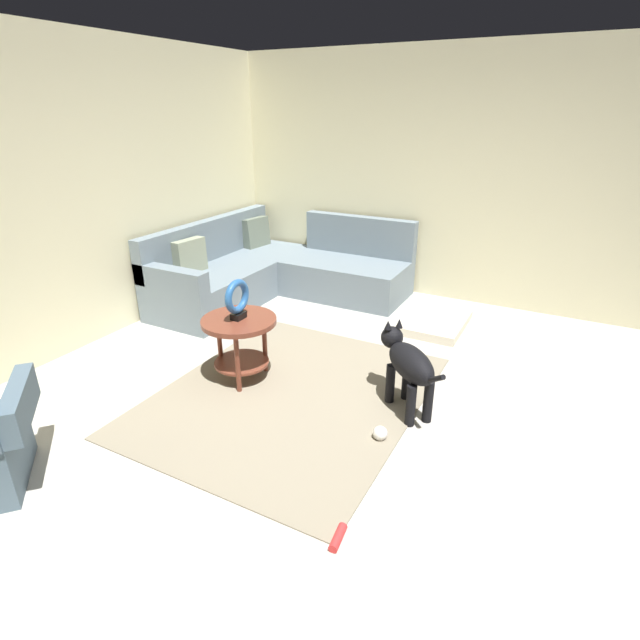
# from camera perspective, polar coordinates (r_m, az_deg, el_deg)

# --- Properties ---
(ground_plane) EXTENTS (6.00, 6.00, 0.10)m
(ground_plane) POSITION_cam_1_polar(r_m,az_deg,el_deg) (3.61, 5.21, -13.13)
(ground_plane) COLOR #B7B2A8
(wall_back) EXTENTS (6.00, 0.12, 2.70)m
(wall_back) POSITION_cam_1_polar(r_m,az_deg,el_deg) (4.89, -28.41, 11.94)
(wall_back) COLOR beige
(wall_back) RESTS_ON ground_plane
(wall_right) EXTENTS (0.12, 6.00, 2.70)m
(wall_right) POSITION_cam_1_polar(r_m,az_deg,el_deg) (5.79, 17.67, 14.97)
(wall_right) COLOR beige
(wall_right) RESTS_ON ground_plane
(area_rug) EXTENTS (2.30, 1.90, 0.01)m
(area_rug) POSITION_cam_1_polar(r_m,az_deg,el_deg) (3.95, -3.36, -8.54)
(area_rug) COLOR gray
(area_rug) RESTS_ON ground_plane
(sectional_couch) EXTENTS (2.20, 2.25, 0.88)m
(sectional_couch) POSITION_cam_1_polar(r_m,az_deg,el_deg) (5.90, -5.24, 5.48)
(sectional_couch) COLOR slate
(sectional_couch) RESTS_ON ground_plane
(side_table) EXTENTS (0.60, 0.60, 0.54)m
(side_table) POSITION_cam_1_polar(r_m,az_deg,el_deg) (4.04, -9.21, -1.45)
(side_table) COLOR brown
(side_table) RESTS_ON ground_plane
(torus_sculpture) EXTENTS (0.28, 0.08, 0.33)m
(torus_sculpture) POSITION_cam_1_polar(r_m,az_deg,el_deg) (3.92, -9.49, 2.46)
(torus_sculpture) COLOR black
(torus_sculpture) RESTS_ON side_table
(dog_bed_mat) EXTENTS (0.80, 0.60, 0.09)m
(dog_bed_mat) POSITION_cam_1_polar(r_m,az_deg,el_deg) (5.24, 12.99, -0.26)
(dog_bed_mat) COLOR beige
(dog_bed_mat) RESTS_ON ground_plane
(dog) EXTENTS (0.61, 0.66, 0.63)m
(dog) POSITION_cam_1_polar(r_m,az_deg,el_deg) (3.66, 10.04, -4.98)
(dog) COLOR black
(dog) RESTS_ON ground_plane
(dog_toy_ball) EXTENTS (0.10, 0.10, 0.10)m
(dog_toy_ball) POSITION_cam_1_polar(r_m,az_deg,el_deg) (3.48, 6.93, -12.78)
(dog_toy_ball) COLOR silver
(dog_toy_ball) RESTS_ON ground_plane
(dog_toy_rope) EXTENTS (0.17, 0.07, 0.05)m
(dog_toy_rope) POSITION_cam_1_polar(r_m,az_deg,el_deg) (2.82, 2.08, -23.69)
(dog_toy_rope) COLOR red
(dog_toy_rope) RESTS_ON ground_plane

